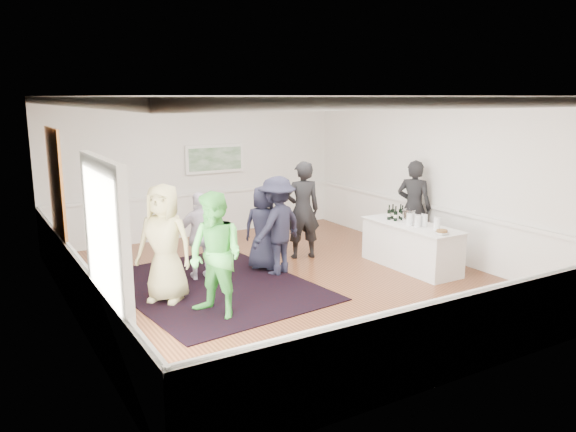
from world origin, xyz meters
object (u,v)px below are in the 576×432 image
serving_table (411,246)px  guest_lilac (201,236)px  bartender (414,207)px  guest_green (216,255)px  guest_dark_b (302,210)px  ice_bucket (408,216)px  nut_bowl (442,232)px  guest_dark_a (277,226)px  guest_tan (164,243)px  guest_navy (264,228)px

serving_table → guest_lilac: (-3.68, 1.38, 0.36)m
serving_table → bartender: 1.16m
guest_green → bartender: bearing=78.3°
guest_dark_b → ice_bucket: bearing=149.8°
nut_bowl → guest_dark_b: bearing=118.0°
guest_lilac → guest_dark_b: guest_dark_b is taller
guest_green → ice_bucket: size_ratio=7.17×
guest_green → guest_dark_a: bearing=102.3°
bartender → guest_tan: (-5.30, -0.09, -0.03)m
nut_bowl → guest_tan: bearing=161.5°
guest_dark_a → nut_bowl: bearing=121.0°
bartender → guest_navy: 3.22m
guest_dark_b → ice_bucket: (1.47, -1.46, -0.02)m
guest_navy → ice_bucket: guest_navy is taller
serving_table → guest_tan: size_ratio=1.10×
guest_dark_a → ice_bucket: guest_dark_a is taller
guest_dark_a → guest_lilac: bearing=-38.2°
guest_dark_a → guest_navy: guest_dark_a is taller
guest_tan → guest_navy: 2.25m
guest_lilac → guest_dark_a: guest_dark_a is taller
guest_tan → guest_navy: bearing=62.5°
guest_dark_b → nut_bowl: (1.32, -2.48, -0.10)m
guest_navy → serving_table: bearing=-161.6°
ice_bucket → nut_bowl: size_ratio=1.06×
guest_lilac → guest_dark_a: size_ratio=0.87×
bartender → guest_lilac: (-4.40, 0.65, -0.19)m
guest_navy → nut_bowl: bearing=-176.0°
guest_dark_a → guest_navy: (-0.08, 0.37, -0.10)m
guest_dark_a → ice_bucket: (2.42, -0.80, 0.06)m
guest_dark_a → nut_bowl: guest_dark_a is taller
serving_table → guest_green: size_ratio=1.12×
guest_tan → guest_lilac: guest_tan is taller
ice_bucket → guest_green: bearing=-172.8°
guest_lilac → guest_dark_b: bearing=-163.0°
guest_tan → guest_dark_a: guest_tan is taller
guest_tan → guest_lilac: bearing=83.9°
guest_green → guest_dark_b: (2.73, 1.99, 0.05)m
guest_navy → nut_bowl: 3.21m
bartender → guest_green: bearing=71.5°
guest_dark_b → nut_bowl: 2.81m
guest_dark_b → serving_table: bearing=145.7°
serving_table → guest_dark_b: guest_dark_b is taller
guest_green → nut_bowl: (4.05, -0.49, -0.05)m
guest_dark_a → guest_navy: 0.39m
guest_tan → ice_bucket: size_ratio=7.26×
serving_table → guest_green: 4.19m
serving_table → nut_bowl: (-0.10, -0.85, 0.46)m
guest_lilac → ice_bucket: size_ratio=6.02×
guest_lilac → guest_dark_b: size_ratio=0.80×
guest_tan → bartender: bearing=45.5°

